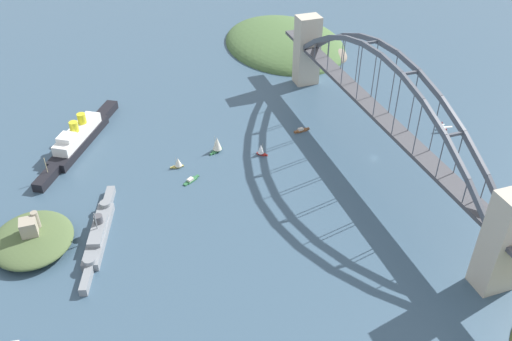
{
  "coord_description": "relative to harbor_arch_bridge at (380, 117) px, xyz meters",
  "views": [
    {
      "loc": [
        -244.55,
        161.39,
        193.37
      ],
      "look_at": [
        0.0,
        78.78,
        8.0
      ],
      "focal_mm": 38.11,
      "sensor_mm": 36.0,
      "label": 1
    }
  ],
  "objects": [
    {
      "name": "small_boat_4",
      "position": [
        29.46,
        119.34,
        -26.32
      ],
      "size": [
        4.69,
        8.25,
        7.5
      ],
      "color": "gold",
      "rests_on": "ground"
    },
    {
      "name": "ocean_liner",
      "position": [
        74.74,
        174.87,
        -24.22
      ],
      "size": [
        92.71,
        59.48,
        18.73
      ],
      "color": "black",
      "rests_on": "ground"
    },
    {
      "name": "small_boat_3",
      "position": [
        26.08,
        66.63,
        -25.76
      ],
      "size": [
        6.21,
        6.63,
        8.67
      ],
      "color": "#B2231E",
      "rests_on": "ground"
    },
    {
      "name": "fort_island_mid_harbor",
      "position": [
        -15.03,
        203.96,
        -25.45
      ],
      "size": [
        45.31,
        40.91,
        17.21
      ],
      "color": "#4C6038",
      "rests_on": "ground"
    },
    {
      "name": "seaplane_taxiing_near_bridge",
      "position": [
        13.61,
        -60.14,
        -27.63
      ],
      "size": [
        7.95,
        11.21,
        5.01
      ],
      "color": "#B7B7B2",
      "rests_on": "ground"
    },
    {
      "name": "naval_cruiser",
      "position": [
        -19.93,
        171.6,
        -26.77
      ],
      "size": [
        77.05,
        25.51,
        16.83
      ],
      "color": "gray",
      "rests_on": "ground"
    },
    {
      "name": "small_boat_5",
      "position": [
        12.69,
        115.3,
        -29.02
      ],
      "size": [
        8.43,
        11.18,
        2.22
      ],
      "color": "#2D6B3D",
      "rests_on": "ground"
    },
    {
      "name": "small_boat_2",
      "position": [
        44.0,
        31.38,
        -28.86
      ],
      "size": [
        3.77,
        11.65,
        2.59
      ],
      "color": "brown",
      "rests_on": "ground"
    },
    {
      "name": "harbor_arch_bridge",
      "position": [
        0.0,
        0.0,
        0.0
      ],
      "size": [
        285.04,
        17.3,
        71.3
      ],
      "color": "#BCB29E",
      "rests_on": "ground"
    },
    {
      "name": "small_boat_0",
      "position": [
        38.87,
        91.95,
        -24.21
      ],
      "size": [
        7.99,
        9.88,
        11.99
      ],
      "color": "#2D6B3D",
      "rests_on": "ground"
    },
    {
      "name": "ground_plane",
      "position": [
        -0.0,
        -0.0,
        -29.79
      ],
      "size": [
        1400.0,
        1400.0,
        0.0
      ],
      "primitive_type": "plane",
      "color": "#385166"
    },
    {
      "name": "headland_east_shore",
      "position": [
        185.7,
        -13.07,
        -29.79
      ],
      "size": [
        135.35,
        103.26,
        27.0
      ],
      "color": "#476638",
      "rests_on": "ground"
    }
  ]
}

